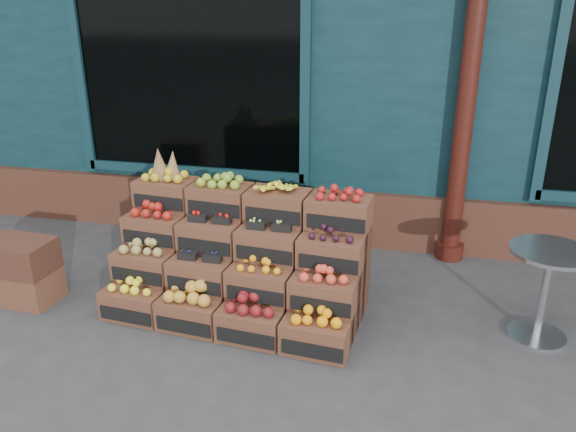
# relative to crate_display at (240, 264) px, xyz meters

# --- Properties ---
(ground) EXTENTS (60.00, 60.00, 0.00)m
(ground) POSITION_rel_crate_display_xyz_m (0.60, -0.63, -0.40)
(ground) COLOR #37373A
(ground) RESTS_ON ground
(shop_facade) EXTENTS (12.00, 6.24, 4.80)m
(shop_facade) POSITION_rel_crate_display_xyz_m (0.61, 4.48, 2.00)
(shop_facade) COLOR #0F2C34
(shop_facade) RESTS_ON ground
(crate_display) EXTENTS (2.16, 1.19, 1.30)m
(crate_display) POSITION_rel_crate_display_xyz_m (0.00, 0.00, 0.00)
(crate_display) COLOR brown
(crate_display) RESTS_ON ground
(spare_crates) EXTENTS (0.59, 0.42, 0.57)m
(spare_crates) POSITION_rel_crate_display_xyz_m (-1.89, -0.32, -0.12)
(spare_crates) COLOR brown
(spare_crates) RESTS_ON ground
(bistro_table) EXTENTS (0.60, 0.60, 0.76)m
(bistro_table) POSITION_rel_crate_display_xyz_m (2.43, 0.05, 0.07)
(bistro_table) COLOR #ADB0B4
(bistro_table) RESTS_ON ground
(shopkeeper) EXTENTS (0.77, 0.56, 1.96)m
(shopkeeper) POSITION_rel_crate_display_xyz_m (-0.67, 2.15, 0.58)
(shopkeeper) COLOR #17512C
(shopkeeper) RESTS_ON ground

